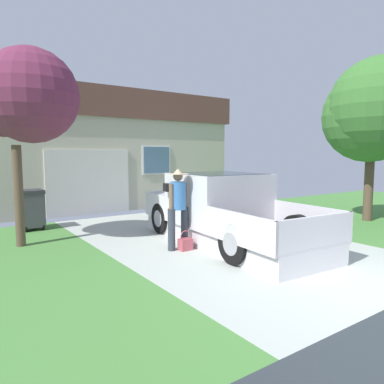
% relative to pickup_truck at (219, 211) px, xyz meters
% --- Properties ---
extents(pickup_truck, '(2.26, 5.21, 1.63)m').
position_rel_pickup_truck_xyz_m(pickup_truck, '(0.00, 0.00, 0.00)').
color(pickup_truck, silver).
rests_on(pickup_truck, ground).
extents(person_with_hat, '(0.54, 0.47, 1.77)m').
position_rel_pickup_truck_xyz_m(person_with_hat, '(-1.26, -0.13, 0.27)').
color(person_with_hat, '#333842').
rests_on(person_with_hat, ground).
extents(handbag, '(0.29, 0.20, 0.44)m').
position_rel_pickup_truck_xyz_m(handbag, '(-1.18, -0.31, -0.58)').
color(handbag, '#B24C56').
rests_on(handbag, ground).
extents(house_with_garage, '(9.35, 5.43, 4.47)m').
position_rel_pickup_truck_xyz_m(house_with_garage, '(0.23, 8.08, 1.54)').
color(house_with_garage, '#BAB49C').
rests_on(house_with_garage, ground).
extents(front_yard_tree, '(2.36, 2.46, 4.37)m').
position_rel_pickup_truck_xyz_m(front_yard_tree, '(-3.93, 2.09, 2.59)').
color(front_yard_tree, brown).
rests_on(front_yard_tree, ground).
extents(neighbor_tree, '(3.13, 3.21, 4.94)m').
position_rel_pickup_truck_xyz_m(neighbor_tree, '(5.40, -0.78, 2.56)').
color(neighbor_tree, brown).
rests_on(neighbor_tree, ground).
extents(wheeled_trash_bin, '(0.60, 0.72, 1.11)m').
position_rel_pickup_truck_xyz_m(wheeled_trash_bin, '(-3.48, 3.90, -0.12)').
color(wheeled_trash_bin, '#424247').
rests_on(wheeled_trash_bin, ground).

